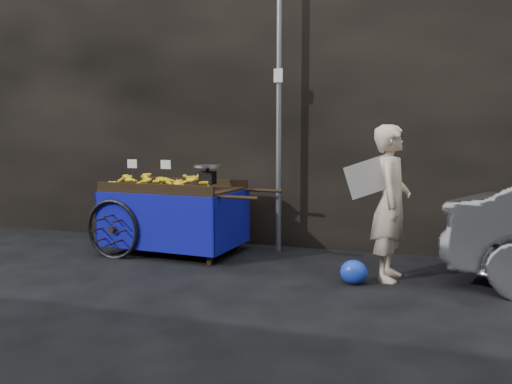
% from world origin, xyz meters
% --- Properties ---
extents(ground, '(80.00, 80.00, 0.00)m').
position_xyz_m(ground, '(0.00, 0.00, 0.00)').
color(ground, black).
rests_on(ground, ground).
extents(building_wall, '(13.50, 2.00, 5.00)m').
position_xyz_m(building_wall, '(0.39, 2.60, 2.50)').
color(building_wall, black).
rests_on(building_wall, ground).
extents(street_pole, '(0.12, 0.10, 4.00)m').
position_xyz_m(street_pole, '(0.30, 1.30, 2.01)').
color(street_pole, slate).
rests_on(street_pole, ground).
extents(banana_cart, '(2.46, 1.30, 1.30)m').
position_xyz_m(banana_cart, '(-1.08, 0.78, 0.80)').
color(banana_cart, black).
rests_on(banana_cart, ground).
extents(vendor, '(0.72, 0.65, 1.71)m').
position_xyz_m(vendor, '(1.85, 0.33, 0.86)').
color(vendor, beige).
rests_on(vendor, ground).
extents(plastic_bag, '(0.29, 0.23, 0.26)m').
position_xyz_m(plastic_bag, '(1.50, 0.01, 0.13)').
color(plastic_bag, '#1A39C4').
rests_on(plastic_bag, ground).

